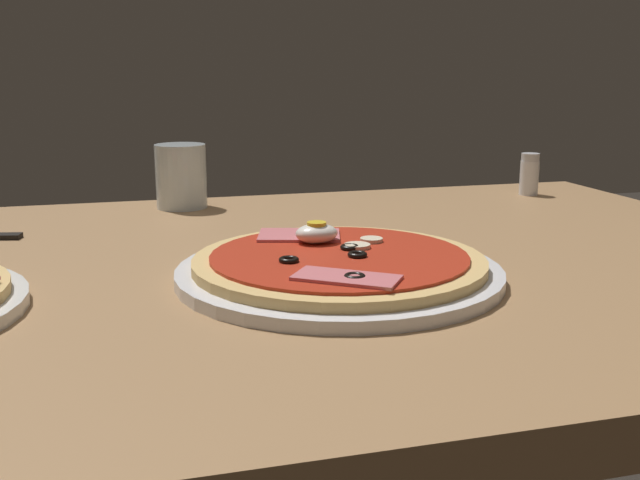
% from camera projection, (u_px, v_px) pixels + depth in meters
% --- Properties ---
extents(dining_table, '(1.19, 0.82, 0.74)m').
position_uv_depth(dining_table, '(300.00, 360.00, 0.83)').
color(dining_table, '#9E754C').
rests_on(dining_table, ground).
extents(pizza_foreground, '(0.32, 0.32, 0.05)m').
position_uv_depth(pizza_foreground, '(339.00, 267.00, 0.72)').
color(pizza_foreground, white).
rests_on(pizza_foreground, dining_table).
extents(water_glass_near, '(0.07, 0.07, 0.09)m').
position_uv_depth(water_glass_near, '(181.00, 181.00, 1.08)').
color(water_glass_near, silver).
rests_on(water_glass_near, dining_table).
extents(salt_shaker, '(0.03, 0.03, 0.07)m').
position_uv_depth(salt_shaker, '(529.00, 174.00, 1.19)').
color(salt_shaker, white).
rests_on(salt_shaker, dining_table).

